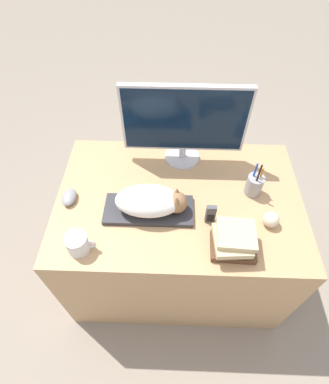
{
  "coord_description": "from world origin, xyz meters",
  "views": [
    {
      "loc": [
        -0.04,
        -0.5,
        1.93
      ],
      "look_at": [
        -0.07,
        0.38,
        0.82
      ],
      "focal_mm": 28.0,
      "sensor_mm": 36.0,
      "label": 1
    }
  ],
  "objects_px": {
    "coffee_mug": "(78,243)",
    "phone": "(211,214)",
    "keyboard": "(149,210)",
    "book_stack": "(234,241)",
    "computer_mouse": "(69,197)",
    "baseball": "(271,219)",
    "pen_cup": "(254,185)",
    "monitor": "(184,122)",
    "cat": "(152,201)"
  },
  "relations": [
    {
      "from": "coffee_mug",
      "to": "pen_cup",
      "type": "xyz_separation_m",
      "value": [
        0.79,
        0.34,
        0.01
      ]
    },
    {
      "from": "cat",
      "to": "book_stack",
      "type": "distance_m",
      "value": 0.4
    },
    {
      "from": "monitor",
      "to": "book_stack",
      "type": "bearing_deg",
      "value": -68.33
    },
    {
      "from": "monitor",
      "to": "book_stack",
      "type": "height_order",
      "value": "monitor"
    },
    {
      "from": "pen_cup",
      "to": "baseball",
      "type": "bearing_deg",
      "value": -74.5
    },
    {
      "from": "pen_cup",
      "to": "phone",
      "type": "height_order",
      "value": "pen_cup"
    },
    {
      "from": "baseball",
      "to": "cat",
      "type": "bearing_deg",
      "value": 174.6
    },
    {
      "from": "keyboard",
      "to": "baseball",
      "type": "xyz_separation_m",
      "value": [
        0.56,
        -0.05,
        0.03
      ]
    },
    {
      "from": "baseball",
      "to": "phone",
      "type": "distance_m",
      "value": 0.27
    },
    {
      "from": "phone",
      "to": "computer_mouse",
      "type": "bearing_deg",
      "value": 171.61
    },
    {
      "from": "cat",
      "to": "monitor",
      "type": "xyz_separation_m",
      "value": [
        0.14,
        0.36,
        0.16
      ]
    },
    {
      "from": "keyboard",
      "to": "computer_mouse",
      "type": "xyz_separation_m",
      "value": [
        -0.39,
        0.06,
        0.01
      ]
    },
    {
      "from": "pen_cup",
      "to": "phone",
      "type": "relative_size",
      "value": 1.97
    },
    {
      "from": "monitor",
      "to": "phone",
      "type": "height_order",
      "value": "monitor"
    },
    {
      "from": "book_stack",
      "to": "baseball",
      "type": "bearing_deg",
      "value": 34.7
    },
    {
      "from": "computer_mouse",
      "to": "pen_cup",
      "type": "bearing_deg",
      "value": 4.96
    },
    {
      "from": "monitor",
      "to": "pen_cup",
      "type": "height_order",
      "value": "monitor"
    },
    {
      "from": "coffee_mug",
      "to": "pen_cup",
      "type": "distance_m",
      "value": 0.86
    },
    {
      "from": "computer_mouse",
      "to": "pen_cup",
      "type": "height_order",
      "value": "pen_cup"
    },
    {
      "from": "coffee_mug",
      "to": "phone",
      "type": "height_order",
      "value": "phone"
    },
    {
      "from": "monitor",
      "to": "phone",
      "type": "distance_m",
      "value": 0.47
    },
    {
      "from": "keyboard",
      "to": "baseball",
      "type": "bearing_deg",
      "value": -5.21
    },
    {
      "from": "keyboard",
      "to": "book_stack",
      "type": "distance_m",
      "value": 0.42
    },
    {
      "from": "book_stack",
      "to": "cat",
      "type": "bearing_deg",
      "value": 153.22
    },
    {
      "from": "coffee_mug",
      "to": "cat",
      "type": "bearing_deg",
      "value": 34.25
    },
    {
      "from": "cat",
      "to": "coffee_mug",
      "type": "height_order",
      "value": "cat"
    },
    {
      "from": "cat",
      "to": "phone",
      "type": "relative_size",
      "value": 3.07
    },
    {
      "from": "book_stack",
      "to": "monitor",
      "type": "bearing_deg",
      "value": 111.67
    },
    {
      "from": "cat",
      "to": "phone",
      "type": "bearing_deg",
      "value": -9.17
    },
    {
      "from": "cat",
      "to": "phone",
      "type": "height_order",
      "value": "cat"
    },
    {
      "from": "keyboard",
      "to": "monitor",
      "type": "xyz_separation_m",
      "value": [
        0.16,
        0.36,
        0.23
      ]
    },
    {
      "from": "monitor",
      "to": "baseball",
      "type": "xyz_separation_m",
      "value": [
        0.4,
        -0.41,
        -0.21
      ]
    },
    {
      "from": "keyboard",
      "to": "coffee_mug",
      "type": "xyz_separation_m",
      "value": [
        -0.29,
        -0.21,
        0.03
      ]
    },
    {
      "from": "book_stack",
      "to": "computer_mouse",
      "type": "bearing_deg",
      "value": 162.89
    },
    {
      "from": "phone",
      "to": "book_stack",
      "type": "xyz_separation_m",
      "value": [
        0.09,
        -0.14,
        0.0
      ]
    },
    {
      "from": "monitor",
      "to": "pen_cup",
      "type": "bearing_deg",
      "value": -33.16
    },
    {
      "from": "keyboard",
      "to": "cat",
      "type": "xyz_separation_m",
      "value": [
        0.02,
        -0.0,
        0.07
      ]
    },
    {
      "from": "phone",
      "to": "book_stack",
      "type": "height_order",
      "value": "book_stack"
    },
    {
      "from": "cat",
      "to": "computer_mouse",
      "type": "distance_m",
      "value": 0.42
    },
    {
      "from": "baseball",
      "to": "phone",
      "type": "relative_size",
      "value": 0.69
    },
    {
      "from": "phone",
      "to": "book_stack",
      "type": "relative_size",
      "value": 0.55
    },
    {
      "from": "monitor",
      "to": "pen_cup",
      "type": "xyz_separation_m",
      "value": [
        0.35,
        -0.23,
        -0.19
      ]
    },
    {
      "from": "computer_mouse",
      "to": "book_stack",
      "type": "distance_m",
      "value": 0.8
    },
    {
      "from": "monitor",
      "to": "coffee_mug",
      "type": "relative_size",
      "value": 4.82
    },
    {
      "from": "cat",
      "to": "baseball",
      "type": "xyz_separation_m",
      "value": [
        0.54,
        -0.05,
        -0.05
      ]
    },
    {
      "from": "computer_mouse",
      "to": "baseball",
      "type": "height_order",
      "value": "baseball"
    },
    {
      "from": "computer_mouse",
      "to": "coffee_mug",
      "type": "bearing_deg",
      "value": -68.1
    },
    {
      "from": "book_stack",
      "to": "coffee_mug",
      "type": "bearing_deg",
      "value": -177.49
    },
    {
      "from": "monitor",
      "to": "baseball",
      "type": "height_order",
      "value": "monitor"
    },
    {
      "from": "coffee_mug",
      "to": "computer_mouse",
      "type": "bearing_deg",
      "value": 111.9
    }
  ]
}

